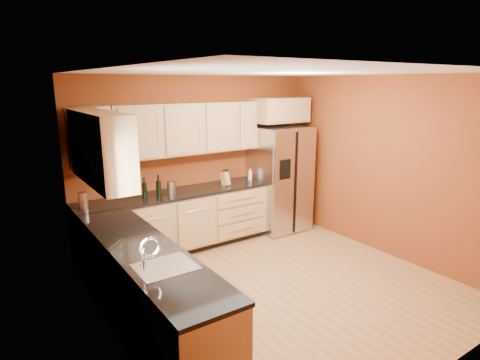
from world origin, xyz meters
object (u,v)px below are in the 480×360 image
object	(u,v)px
canister_left	(83,200)
soap_dispenser	(250,174)
refrigerator	(279,179)
knife_block	(225,179)
wine_bottle_a	(159,186)

from	to	relation	value
canister_left	soap_dispenser	distance (m)	2.65
soap_dispenser	refrigerator	bearing A→B (deg)	-9.26
knife_block	wine_bottle_a	bearing A→B (deg)	160.40
canister_left	knife_block	size ratio (longest dim) A/B	0.93
refrigerator	canister_left	distance (m)	3.20
canister_left	knife_block	distance (m)	2.12
wine_bottle_a	soap_dispenser	distance (m)	1.65
knife_block	refrigerator	bearing A→B (deg)	-22.15
canister_left	wine_bottle_a	size ratio (longest dim) A/B	0.63
canister_left	wine_bottle_a	world-z (taller)	wine_bottle_a
refrigerator	canister_left	size ratio (longest dim) A/B	8.90
wine_bottle_a	refrigerator	bearing A→B (deg)	0.31
refrigerator	canister_left	bearing A→B (deg)	178.82
soap_dispenser	knife_block	bearing A→B (deg)	-172.32
refrigerator	soap_dispenser	bearing A→B (deg)	170.74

